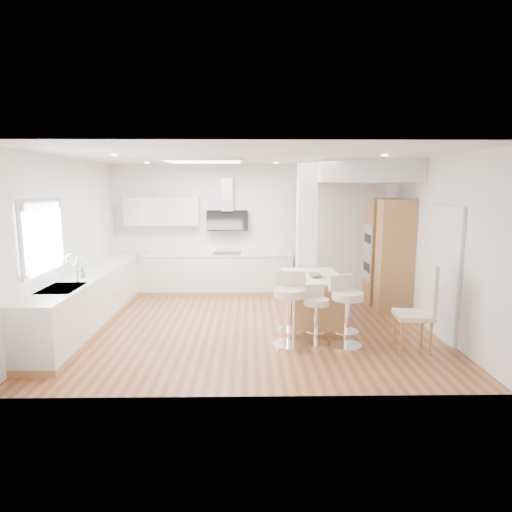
{
  "coord_description": "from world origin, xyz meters",
  "views": [
    {
      "loc": [
        -0.02,
        -6.98,
        2.33
      ],
      "look_at": [
        0.1,
        0.4,
        1.13
      ],
      "focal_mm": 30.0,
      "sensor_mm": 36.0,
      "label": 1
    }
  ],
  "objects_px": {
    "peninsula": "(313,300)",
    "bar_stool_b": "(316,311)",
    "bar_stool_a": "(290,305)",
    "bar_stool_c": "(346,308)",
    "dining_chair": "(422,304)"
  },
  "relations": [
    {
      "from": "peninsula",
      "to": "bar_stool_b",
      "type": "bearing_deg",
      "value": -99.29
    },
    {
      "from": "peninsula",
      "to": "bar_stool_b",
      "type": "height_order",
      "value": "peninsula"
    },
    {
      "from": "bar_stool_a",
      "to": "bar_stool_c",
      "type": "xyz_separation_m",
      "value": [
        0.82,
        -0.06,
        -0.03
      ]
    },
    {
      "from": "bar_stool_a",
      "to": "bar_stool_b",
      "type": "bearing_deg",
      "value": 24.42
    },
    {
      "from": "bar_stool_a",
      "to": "dining_chair",
      "type": "relative_size",
      "value": 0.86
    },
    {
      "from": "bar_stool_b",
      "to": "dining_chair",
      "type": "distance_m",
      "value": 1.5
    },
    {
      "from": "peninsula",
      "to": "dining_chair",
      "type": "height_order",
      "value": "dining_chair"
    },
    {
      "from": "bar_stool_a",
      "to": "bar_stool_c",
      "type": "relative_size",
      "value": 1.04
    },
    {
      "from": "bar_stool_c",
      "to": "peninsula",
      "type": "bearing_deg",
      "value": 86.96
    },
    {
      "from": "bar_stool_b",
      "to": "dining_chair",
      "type": "relative_size",
      "value": 0.69
    },
    {
      "from": "dining_chair",
      "to": "bar_stool_c",
      "type": "bearing_deg",
      "value": 175.45
    },
    {
      "from": "dining_chair",
      "to": "bar_stool_b",
      "type": "bearing_deg",
      "value": 172.89
    },
    {
      "from": "peninsula",
      "to": "bar_stool_b",
      "type": "relative_size",
      "value": 1.67
    },
    {
      "from": "peninsula",
      "to": "bar_stool_a",
      "type": "xyz_separation_m",
      "value": [
        -0.48,
        -0.95,
        0.18
      ]
    },
    {
      "from": "bar_stool_a",
      "to": "bar_stool_c",
      "type": "bearing_deg",
      "value": 9.06
    }
  ]
}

